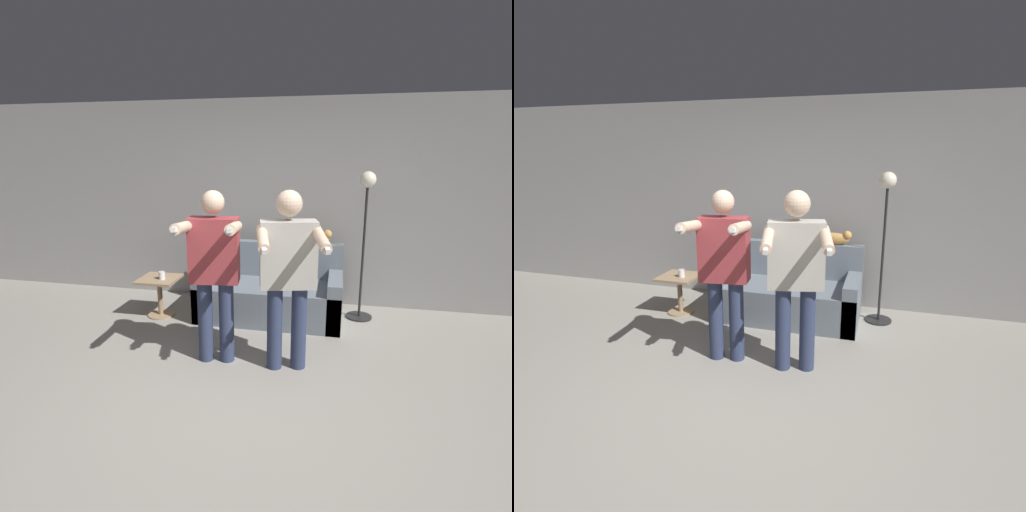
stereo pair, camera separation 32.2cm
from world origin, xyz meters
TOP-DOWN VIEW (x-y plane):
  - ground_plane at (0.00, 0.00)m, footprint 16.00×16.00m
  - wall_back at (0.00, 2.43)m, footprint 10.00×0.05m
  - couch at (-0.04, 1.82)m, footprint 1.69×0.82m
  - person_left at (-0.36, 0.63)m, footprint 0.58×0.73m
  - person_right at (0.32, 0.63)m, footprint 0.66×0.76m
  - cat at (0.45, 2.12)m, footprint 0.54×0.12m
  - floor_lamp at (1.02, 1.99)m, footprint 0.31×0.31m
  - side_table at (-1.36, 1.56)m, footprint 0.46×0.46m
  - cup at (-1.30, 1.53)m, footprint 0.08×0.08m

SIDE VIEW (x-z plane):
  - ground_plane at x=0.00m, z-range 0.00..0.00m
  - couch at x=-0.04m, z-range -0.15..0.71m
  - side_table at x=-1.36m, z-range 0.11..0.58m
  - cup at x=-1.30m, z-range 0.48..0.57m
  - person_left at x=-0.36m, z-range 0.13..1.75m
  - cat at x=0.45m, z-range 0.85..1.03m
  - person_right at x=0.32m, z-range 0.14..1.78m
  - floor_lamp at x=1.02m, z-range 0.31..2.06m
  - wall_back at x=0.00m, z-range 0.00..2.60m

